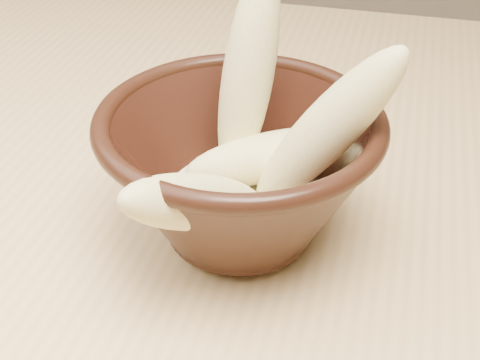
{
  "coord_description": "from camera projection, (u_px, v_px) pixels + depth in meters",
  "views": [
    {
      "loc": [
        0.23,
        -0.46,
        1.07
      ],
      "look_at": [
        0.13,
        -0.09,
        0.8
      ],
      "focal_mm": 50.0,
      "sensor_mm": 36.0,
      "label": 1
    }
  ],
  "objects": [
    {
      "name": "table",
      "position": [
        130.0,
        220.0,
        0.64
      ],
      "size": [
        1.2,
        0.8,
        0.75
      ],
      "color": "#DAB377",
      "rests_on": "ground"
    },
    {
      "name": "bowl",
      "position": [
        240.0,
        169.0,
        0.47
      ],
      "size": [
        0.2,
        0.2,
        0.11
      ],
      "rotation": [
        0.0,
        0.0,
        0.43
      ],
      "color": "black",
      "rests_on": "table"
    },
    {
      "name": "milk_puddle",
      "position": [
        240.0,
        200.0,
        0.48
      ],
      "size": [
        0.11,
        0.11,
        0.02
      ],
      "primitive_type": "cylinder",
      "color": "beige",
      "rests_on": "bowl"
    },
    {
      "name": "banana_upright",
      "position": [
        248.0,
        74.0,
        0.47
      ],
      "size": [
        0.06,
        0.08,
        0.16
      ],
      "primitive_type": "ellipsoid",
      "rotation": [
        0.25,
        0.0,
        2.71
      ],
      "color": "#CABB77",
      "rests_on": "bowl"
    },
    {
      "name": "banana_right",
      "position": [
        326.0,
        131.0,
        0.43
      ],
      "size": [
        0.12,
        0.04,
        0.14
      ],
      "primitive_type": "ellipsoid",
      "rotation": [
        0.6,
        0.0,
        1.59
      ],
      "color": "#CABB77",
      "rests_on": "bowl"
    },
    {
      "name": "banana_across",
      "position": [
        273.0,
        157.0,
        0.47
      ],
      "size": [
        0.13,
        0.09,
        0.05
      ],
      "primitive_type": "ellipsoid",
      "rotation": [
        1.5,
        0.0,
        2.07
      ],
      "color": "#CABB77",
      "rests_on": "bowl"
    },
    {
      "name": "banana_front",
      "position": [
        197.0,
        202.0,
        0.41
      ],
      "size": [
        0.09,
        0.14,
        0.1
      ],
      "primitive_type": "ellipsoid",
      "rotation": [
        1.05,
        0.0,
        -0.48
      ],
      "color": "#CABB77",
      "rests_on": "bowl"
    }
  ]
}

